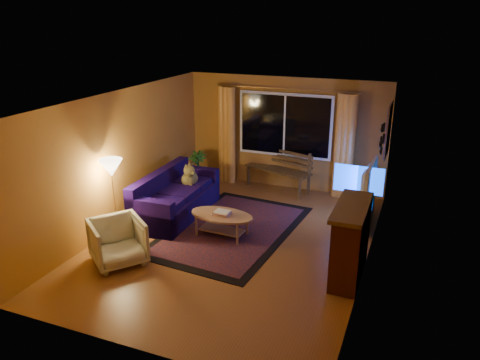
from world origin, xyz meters
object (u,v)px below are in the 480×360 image
at_px(coffee_table, 222,225).
at_px(tv_console, 361,210).
at_px(sofa, 176,195).
at_px(armchair, 118,240).
at_px(bench, 277,180).
at_px(floor_lamp, 114,199).

distance_m(coffee_table, tv_console, 2.69).
height_order(sofa, tv_console, sofa).
bearing_deg(armchair, coffee_table, 0.41).
distance_m(sofa, tv_console, 3.57).
xyz_separation_m(sofa, coffee_table, (1.20, -0.51, -0.22)).
bearing_deg(armchair, sofa, 39.60).
bearing_deg(armchair, tv_console, -10.42).
height_order(bench, floor_lamp, floor_lamp).
height_order(sofa, armchair, sofa).
bearing_deg(bench, armchair, -89.98).
bearing_deg(sofa, armchair, -89.80).
height_order(bench, armchair, armchair).
relative_size(sofa, armchair, 2.67).
xyz_separation_m(bench, sofa, (-1.41, -2.11, 0.20)).
bearing_deg(coffee_table, armchair, -127.76).
bearing_deg(bench, sofa, -105.37).
distance_m(bench, coffee_table, 2.62).
relative_size(armchair, tv_console, 0.63).
bearing_deg(coffee_table, bench, 85.27).
xyz_separation_m(armchair, floor_lamp, (-0.57, 0.74, 0.32)).
bearing_deg(sofa, bench, 54.98).
bearing_deg(tv_console, armchair, -142.09).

